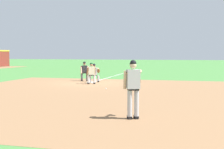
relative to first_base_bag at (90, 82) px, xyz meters
The scene contains 9 objects.
ground_plane 0.04m from the first_base_bag, ahead, with size 160.00×160.00×0.00m, color #47843D.
infield_dirt_patch 6.08m from the first_base_bag, 154.98° to the right, with size 18.00×18.00×0.01m, color #936B47.
foul_line_stripe 5.96m from the first_base_bag, ahead, with size 11.93×0.10×0.00m, color white.
first_base_bag is the anchor object (origin of this frame).
baseball 4.00m from the first_base_bag, 148.02° to the right, with size 0.07×0.07×0.07m, color white.
pitcher 12.16m from the first_base_bag, 154.91° to the right, with size 0.83×0.59×1.86m.
first_baseman 0.93m from the first_base_bag, 13.48° to the right, with size 0.84×0.98×1.34m.
baserunner 1.02m from the first_base_bag, 152.41° to the right, with size 0.61×0.67×1.46m.
umpire 1.80m from the first_base_bag, 32.74° to the left, with size 0.60×0.67×1.46m.
Camera 1 is at (-20.56, -6.93, 2.06)m, focal length 50.00 mm.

